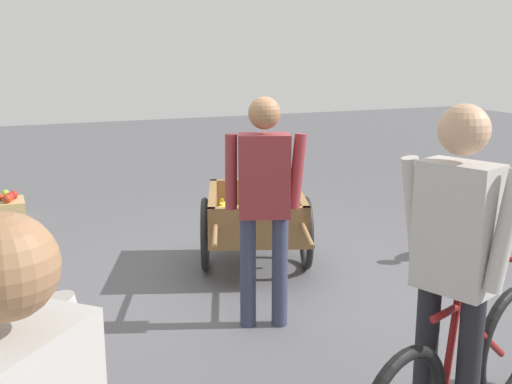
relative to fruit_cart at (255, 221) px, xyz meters
name	(u,v)px	position (x,y,z in m)	size (l,w,h in m)	color
ground_plane	(256,286)	(-0.38, 0.15, -0.44)	(24.00, 24.00, 0.00)	#56565B
fruit_cart	(255,221)	(0.00, 0.00, 0.00)	(1.81, 1.27, 0.72)	olive
vendor_person	(264,193)	(-1.07, 0.38, 0.51)	(0.30, 0.52, 1.59)	#333851
bicycle	(461,373)	(-2.65, 0.01, -0.08)	(0.71, 1.57, 0.85)	black
cyclist_person	(455,252)	(-2.70, 0.15, 0.57)	(0.49, 0.32, 1.67)	black
dog	(449,228)	(-0.37, -1.78, -0.17)	(0.32, 0.64, 0.40)	#AD7A38
apple_crate	(10,208)	(2.58, 1.93, -0.31)	(0.44, 0.32, 0.32)	tan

